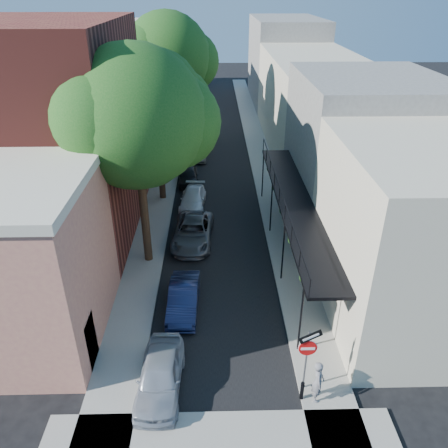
{
  "coord_description": "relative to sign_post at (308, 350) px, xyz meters",
  "views": [
    {
      "loc": [
        -0.1,
        -10.42,
        13.49
      ],
      "look_at": [
        0.36,
        9.03,
        2.8
      ],
      "focal_mm": 35.0,
      "sensor_mm": 36.0,
      "label": 1
    }
  ],
  "objects": [
    {
      "name": "oak_near",
      "position": [
        -6.53,
        9.29,
        5.84
      ],
      "size": [
        7.48,
        6.8,
        11.42
      ],
      "color": "#301E13",
      "rests_on": "ground"
    },
    {
      "name": "ground",
      "position": [
        -3.16,
        -0.97,
        -2.04
      ],
      "size": [
        160.0,
        160.0,
        0.0
      ],
      "primitive_type": "plane",
      "color": "black",
      "rests_on": "ground"
    },
    {
      "name": "sidewalk_right",
      "position": [
        0.84,
        29.03,
        -1.98
      ],
      "size": [
        2.0,
        64.0,
        0.12
      ],
      "primitive_type": "cube",
      "color": "gray",
      "rests_on": "ground"
    },
    {
      "name": "oak_far",
      "position": [
        -6.51,
        26.3,
        6.22
      ],
      "size": [
        7.7,
        7.0,
        11.9
      ],
      "color": "#301E13",
      "rests_on": "ground"
    },
    {
      "name": "road_surface",
      "position": [
        -3.16,
        29.03,
        -2.03
      ],
      "size": [
        6.0,
        64.0,
        0.01
      ],
      "primitive_type": "cube",
      "color": "black",
      "rests_on": "ground"
    },
    {
      "name": "parked_car_f",
      "position": [
        -4.56,
        25.36,
        -1.4
      ],
      "size": [
        1.44,
        3.9,
        1.27
      ],
      "primitive_type": "imported",
      "rotation": [
        0.0,
        0.0,
        -0.02
      ],
      "color": "#6A6259",
      "rests_on": "ground"
    },
    {
      "name": "sign_post",
      "position": [
        0.0,
        0.0,
        0.0
      ],
      "size": [
        0.89,
        0.17,
        2.99
      ],
      "color": "#595B60",
      "rests_on": "ground"
    },
    {
      "name": "parked_car_g",
      "position": [
        -4.56,
        30.05,
        -1.38
      ],
      "size": [
        2.41,
        4.85,
        1.32
      ],
      "primitive_type": "imported",
      "rotation": [
        0.0,
        0.0,
        0.05
      ],
      "color": "gray",
      "rests_on": "ground"
    },
    {
      "name": "parked_car_d",
      "position": [
        -4.75,
        15.7,
        -1.46
      ],
      "size": [
        1.89,
        4.1,
        1.16
      ],
      "primitive_type": "imported",
      "rotation": [
        0.0,
        0.0,
        -0.07
      ],
      "color": "silver",
      "rests_on": "ground"
    },
    {
      "name": "sidewalk_cross",
      "position": [
        -3.16,
        -1.97,
        -1.98
      ],
      "size": [
        12.0,
        2.0,
        0.12
      ],
      "primitive_type": "cube",
      "color": "gray",
      "rests_on": "ground"
    },
    {
      "name": "bollard",
      "position": [
        -0.16,
        -0.47,
        -1.52
      ],
      "size": [
        0.14,
        0.14,
        0.8
      ],
      "primitive_type": "cylinder",
      "color": "black",
      "rests_on": "sidewalk_right"
    },
    {
      "name": "parked_car_c",
      "position": [
        -4.56,
        10.98,
        -1.36
      ],
      "size": [
        2.54,
        4.98,
        1.35
      ],
      "primitive_type": "imported",
      "rotation": [
        0.0,
        0.0,
        -0.06
      ],
      "color": "#515258",
      "rests_on": "ground"
    },
    {
      "name": "pedestrian",
      "position": [
        0.38,
        -0.47,
        -1.04
      ],
      "size": [
        0.51,
        0.7,
        1.75
      ],
      "primitive_type": "imported",
      "rotation": [
        0.0,
        0.0,
        1.42
      ],
      "color": "slate",
      "rests_on": "sidewalk_right"
    },
    {
      "name": "parked_car_e",
      "position": [
        -5.28,
        19.86,
        -1.4
      ],
      "size": [
        1.82,
        3.83,
        1.26
      ],
      "primitive_type": "imported",
      "rotation": [
        0.0,
        0.0,
        0.09
      ],
      "color": "black",
      "rests_on": "ground"
    },
    {
      "name": "buildings_left",
      "position": [
        -12.46,
        27.79,
        2.9
      ],
      "size": [
        10.1,
        59.1,
        12.0
      ],
      "color": "tan",
      "rests_on": "ground"
    },
    {
      "name": "parked_car_b",
      "position": [
        -4.77,
        4.84,
        -1.4
      ],
      "size": [
        1.44,
        3.88,
        1.27
      ],
      "primitive_type": "imported",
      "rotation": [
        0.0,
        0.0,
        -0.03
      ],
      "color": "#131B3D",
      "rests_on": "ground"
    },
    {
      "name": "parked_car_a",
      "position": [
        -5.38,
        0.22,
        -1.35
      ],
      "size": [
        1.75,
        4.08,
        1.37
      ],
      "primitive_type": "imported",
      "rotation": [
        0.0,
        0.0,
        -0.03
      ],
      "color": "#9AA0AB",
      "rests_on": "ground"
    },
    {
      "name": "oak_mid",
      "position": [
        -6.58,
        17.26,
        5.02
      ],
      "size": [
        6.6,
        6.0,
        10.2
      ],
      "color": "#301E13",
      "rests_on": "ground"
    },
    {
      "name": "sidewalk_left",
      "position": [
        -7.16,
        29.03,
        -1.98
      ],
      "size": [
        2.0,
        64.0,
        0.12
      ],
      "primitive_type": "cube",
      "color": "gray",
      "rests_on": "ground"
    },
    {
      "name": "buildings_right",
      "position": [
        5.83,
        28.51,
        2.39
      ],
      "size": [
        9.8,
        55.0,
        10.0
      ],
      "color": "beige",
      "rests_on": "ground"
    }
  ]
}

